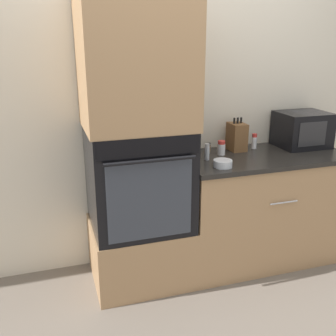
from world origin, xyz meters
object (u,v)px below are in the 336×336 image
(knife_block, at_px, (237,137))
(condiment_jar_mid, at_px, (221,148))
(wall_oven, at_px, (139,178))
(microwave, at_px, (302,129))
(condiment_jar_back, at_px, (254,141))
(condiment_jar_near, at_px, (208,148))
(condiment_jar_far, at_px, (207,152))
(bowl, at_px, (223,163))

(knife_block, height_order, condiment_jar_mid, knife_block)
(wall_oven, relative_size, microwave, 1.81)
(wall_oven, bearing_deg, condiment_jar_back, 10.07)
(condiment_jar_mid, bearing_deg, condiment_jar_near, 133.19)
(condiment_jar_back, bearing_deg, condiment_jar_near, -179.69)
(wall_oven, height_order, condiment_jar_far, wall_oven)
(microwave, distance_m, condiment_jar_mid, 0.73)
(condiment_jar_mid, xyz_separation_m, condiment_jar_back, (0.33, 0.08, 0.01))
(condiment_jar_back, bearing_deg, microwave, -7.84)
(bowl, distance_m, condiment_jar_near, 0.36)
(knife_block, xyz_separation_m, bowl, (-0.29, -0.36, -0.08))
(wall_oven, xyz_separation_m, knife_block, (0.83, 0.18, 0.19))
(knife_block, relative_size, condiment_jar_back, 2.17)
(wall_oven, xyz_separation_m, microwave, (1.39, 0.12, 0.22))
(bowl, bearing_deg, microwave, 19.94)
(wall_oven, distance_m, microwave, 1.41)
(wall_oven, bearing_deg, bowl, -18.59)
(wall_oven, bearing_deg, microwave, 4.99)
(condiment_jar_mid, bearing_deg, microwave, 2.13)
(condiment_jar_back, bearing_deg, condiment_jar_far, -160.33)
(knife_block, distance_m, condiment_jar_mid, 0.19)
(condiment_jar_mid, bearing_deg, condiment_jar_far, -149.89)
(condiment_jar_mid, relative_size, condiment_jar_back, 0.90)
(knife_block, bearing_deg, condiment_jar_near, -179.64)
(wall_oven, bearing_deg, condiment_jar_mid, 8.06)
(condiment_jar_far, bearing_deg, wall_oven, -179.56)
(condiment_jar_back, bearing_deg, condiment_jar_mid, -165.92)
(microwave, distance_m, knife_block, 0.56)
(microwave, relative_size, condiment_jar_far, 3.29)
(wall_oven, height_order, condiment_jar_back, wall_oven)
(wall_oven, relative_size, condiment_jar_mid, 6.64)
(microwave, relative_size, condiment_jar_near, 5.16)
(bowl, height_order, condiment_jar_mid, condiment_jar_mid)
(condiment_jar_far, bearing_deg, knife_block, 27.90)
(condiment_jar_back, bearing_deg, wall_oven, -169.93)
(microwave, xyz_separation_m, condiment_jar_near, (-0.80, 0.05, -0.10))
(condiment_jar_far, bearing_deg, condiment_jar_mid, 30.11)
(microwave, height_order, condiment_jar_mid, microwave)
(microwave, xyz_separation_m, condiment_jar_back, (-0.40, 0.05, -0.08))
(condiment_jar_near, distance_m, condiment_jar_far, 0.19)
(condiment_jar_mid, bearing_deg, condiment_jar_back, 14.08)
(knife_block, relative_size, bowl, 1.99)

